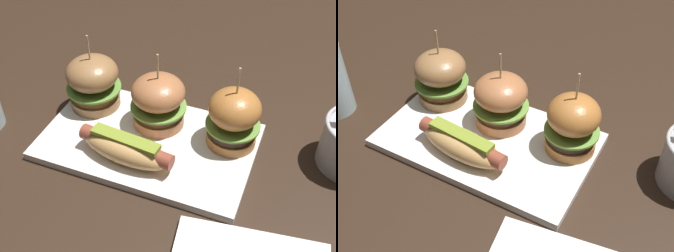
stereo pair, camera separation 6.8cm
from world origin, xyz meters
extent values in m
plane|color=black|center=(0.00, 0.00, 0.00)|extent=(3.00, 3.00, 0.00)
cube|color=white|center=(0.00, 0.00, 0.01)|extent=(0.35, 0.21, 0.01)
ellipsoid|color=#E1A963|center=(-0.01, -0.05, 0.04)|extent=(0.15, 0.07, 0.04)
cylinder|color=brown|center=(-0.01, -0.05, 0.04)|extent=(0.16, 0.04, 0.03)
cube|color=olive|center=(-0.01, -0.05, 0.06)|extent=(0.11, 0.03, 0.01)
cylinder|color=#96693F|center=(-0.13, 0.05, 0.02)|extent=(0.09, 0.09, 0.02)
cylinder|color=#57341B|center=(-0.13, 0.05, 0.04)|extent=(0.08, 0.08, 0.02)
cylinder|color=#609338|center=(-0.13, 0.05, 0.05)|extent=(0.10, 0.10, 0.00)
ellipsoid|color=#96693F|center=(-0.13, 0.05, 0.08)|extent=(0.09, 0.09, 0.06)
cylinder|color=tan|center=(-0.13, 0.05, 0.12)|extent=(0.00, 0.00, 0.06)
cylinder|color=#AD693F|center=(0.00, 0.04, 0.02)|extent=(0.09, 0.09, 0.02)
cylinder|color=#503224|center=(0.00, 0.04, 0.04)|extent=(0.08, 0.08, 0.01)
cylinder|color=#6B9E3D|center=(0.00, 0.04, 0.05)|extent=(0.09, 0.09, 0.00)
ellipsoid|color=#AD693F|center=(0.00, 0.04, 0.08)|extent=(0.09, 0.09, 0.05)
cylinder|color=tan|center=(0.00, 0.04, 0.12)|extent=(0.00, 0.00, 0.06)
cylinder|color=#B46E32|center=(0.13, 0.04, 0.02)|extent=(0.08, 0.08, 0.02)
cylinder|color=#3E281F|center=(0.13, 0.04, 0.04)|extent=(0.08, 0.08, 0.02)
cylinder|color=#6B9E3D|center=(0.13, 0.04, 0.05)|extent=(0.09, 0.09, 0.00)
ellipsoid|color=#B46E32|center=(0.13, 0.04, 0.08)|extent=(0.08, 0.08, 0.06)
cylinder|color=tan|center=(0.13, 0.04, 0.13)|extent=(0.00, 0.00, 0.06)
camera|label=1|loc=(0.22, -0.47, 0.51)|focal=46.29mm
camera|label=2|loc=(0.28, -0.44, 0.51)|focal=46.29mm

